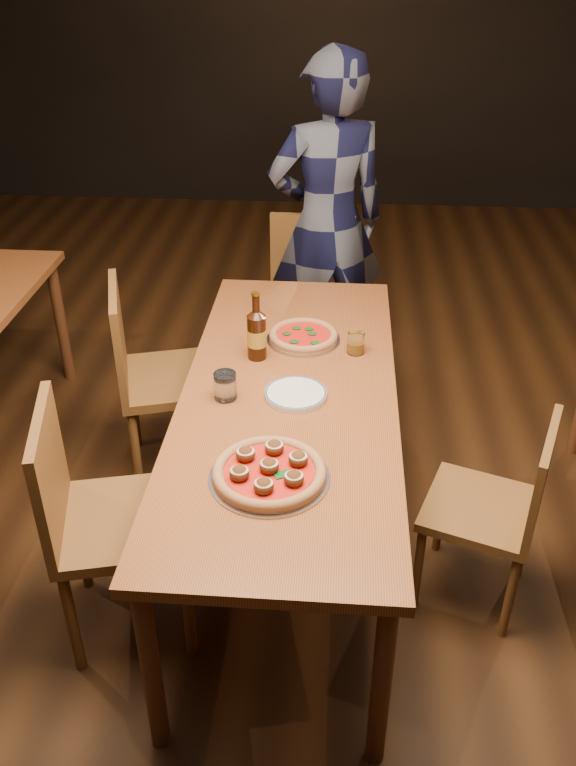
# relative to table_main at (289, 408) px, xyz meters

# --- Properties ---
(ground) EXTENTS (9.00, 9.00, 0.00)m
(ground) POSITION_rel_table_main_xyz_m (0.00, 0.00, -0.68)
(ground) COLOR black
(room_shell) EXTENTS (9.00, 9.00, 9.00)m
(room_shell) POSITION_rel_table_main_xyz_m (0.00, 0.00, 1.18)
(room_shell) COLOR black
(room_shell) RESTS_ON ground
(table_main) EXTENTS (0.80, 2.00, 0.75)m
(table_main) POSITION_rel_table_main_xyz_m (0.00, 0.00, 0.00)
(table_main) COLOR brown
(table_main) RESTS_ON ground
(chair_main_nw) EXTENTS (0.55, 0.55, 0.97)m
(chair_main_nw) POSITION_rel_table_main_xyz_m (-0.54, -0.45, -0.19)
(chair_main_nw) COLOR brown
(chair_main_nw) RESTS_ON ground
(chair_main_sw) EXTENTS (0.57, 0.57, 0.98)m
(chair_main_sw) POSITION_rel_table_main_xyz_m (-0.56, 0.49, -0.19)
(chair_main_sw) COLOR brown
(chair_main_sw) RESTS_ON ground
(chair_main_e) EXTENTS (0.50, 0.50, 0.84)m
(chair_main_e) POSITION_rel_table_main_xyz_m (0.72, -0.21, -0.26)
(chair_main_e) COLOR brown
(chair_main_e) RESTS_ON ground
(chair_end) EXTENTS (0.46, 0.46, 0.97)m
(chair_end) POSITION_rel_table_main_xyz_m (0.01, 1.26, -0.19)
(chair_end) COLOR brown
(chair_end) RESTS_ON ground
(pizza_meatball) EXTENTS (0.38, 0.38, 0.07)m
(pizza_meatball) POSITION_rel_table_main_xyz_m (-0.02, -0.51, 0.10)
(pizza_meatball) COLOR #B7B7BF
(pizza_meatball) RESTS_ON table_main
(pizza_margherita) EXTENTS (0.31, 0.31, 0.04)m
(pizza_margherita) POSITION_rel_table_main_xyz_m (0.03, 0.41, 0.09)
(pizza_margherita) COLOR #B7B7BF
(pizza_margherita) RESTS_ON table_main
(plate_stack) EXTENTS (0.23, 0.23, 0.02)m
(plate_stack) POSITION_rel_table_main_xyz_m (0.03, -0.03, 0.08)
(plate_stack) COLOR white
(plate_stack) RESTS_ON table_main
(beer_bottle) EXTENTS (0.08, 0.08, 0.28)m
(beer_bottle) POSITION_rel_table_main_xyz_m (-0.15, 0.25, 0.17)
(beer_bottle) COLOR black
(beer_bottle) RESTS_ON table_main
(water_glass) EXTENTS (0.08, 0.08, 0.10)m
(water_glass) POSITION_rel_table_main_xyz_m (-0.23, -0.06, 0.12)
(water_glass) COLOR white
(water_glass) RESTS_ON table_main
(amber_glass) EXTENTS (0.07, 0.07, 0.09)m
(amber_glass) POSITION_rel_table_main_xyz_m (0.25, 0.32, 0.12)
(amber_glass) COLOR #AE6A13
(amber_glass) RESTS_ON table_main
(diner) EXTENTS (0.74, 0.61, 1.76)m
(diner) POSITION_rel_table_main_xyz_m (0.09, 1.47, 0.20)
(diner) COLOR black
(diner) RESTS_ON ground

